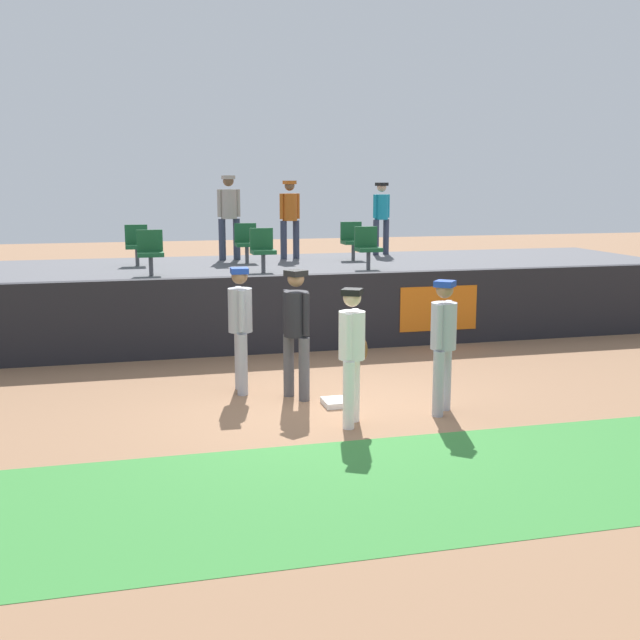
# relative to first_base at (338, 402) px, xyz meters

# --- Properties ---
(ground_plane) EXTENTS (60.00, 60.00, 0.00)m
(ground_plane) POSITION_rel_first_base_xyz_m (-0.17, -0.05, -0.04)
(ground_plane) COLOR #936B4C
(grass_foreground_strip) EXTENTS (18.00, 2.80, 0.01)m
(grass_foreground_strip) POSITION_rel_first_base_xyz_m (-0.17, -2.85, -0.04)
(grass_foreground_strip) COLOR #388438
(grass_foreground_strip) RESTS_ON ground_plane
(first_base) EXTENTS (0.40, 0.40, 0.08)m
(first_base) POSITION_rel_first_base_xyz_m (0.00, 0.00, 0.00)
(first_base) COLOR white
(first_base) RESTS_ON ground_plane
(player_fielder_home) EXTENTS (0.50, 0.46, 1.71)m
(player_fielder_home) POSITION_rel_first_base_xyz_m (-0.06, -0.85, 0.95)
(player_fielder_home) COLOR white
(player_fielder_home) RESTS_ON ground_plane
(player_runner_visitor) EXTENTS (0.35, 0.50, 1.80)m
(player_runner_visitor) POSITION_rel_first_base_xyz_m (-1.17, 0.99, 1.00)
(player_runner_visitor) COLOR #9EA3AD
(player_runner_visitor) RESTS_ON ground_plane
(player_coach_visitor) EXTENTS (0.47, 0.47, 1.75)m
(player_coach_visitor) POSITION_rel_first_base_xyz_m (1.22, -0.67, 0.97)
(player_coach_visitor) COLOR #9EA3AD
(player_coach_visitor) RESTS_ON ground_plane
(player_umpire) EXTENTS (0.47, 0.47, 1.80)m
(player_umpire) POSITION_rel_first_base_xyz_m (-0.47, 0.48, 1.00)
(player_umpire) COLOR #4C4C51
(player_umpire) RESTS_ON ground_plane
(field_wall) EXTENTS (18.00, 0.26, 1.37)m
(field_wall) POSITION_rel_first_base_xyz_m (-0.15, 3.44, 0.65)
(field_wall) COLOR black
(field_wall) RESTS_ON ground_plane
(bleacher_platform) EXTENTS (18.00, 4.80, 1.26)m
(bleacher_platform) POSITION_rel_first_base_xyz_m (-0.17, 6.01, 0.59)
(bleacher_platform) COLOR #59595E
(bleacher_platform) RESTS_ON ground_plane
(seat_front_right) EXTENTS (0.46, 0.44, 0.84)m
(seat_front_right) POSITION_rel_first_base_xyz_m (1.95, 4.88, 1.70)
(seat_front_right) COLOR #4C4C51
(seat_front_right) RESTS_ON bleacher_platform
(seat_back_center) EXTENTS (0.47, 0.44, 0.84)m
(seat_back_center) POSITION_rel_first_base_xyz_m (-0.19, 6.68, 1.70)
(seat_back_center) COLOR #4C4C51
(seat_back_center) RESTS_ON bleacher_platform
(seat_back_right) EXTENTS (0.48, 0.44, 0.84)m
(seat_back_right) POSITION_rel_first_base_xyz_m (2.17, 6.68, 1.70)
(seat_back_right) COLOR #4C4C51
(seat_back_right) RESTS_ON bleacher_platform
(seat_front_center) EXTENTS (0.45, 0.44, 0.84)m
(seat_front_center) POSITION_rel_first_base_xyz_m (-0.16, 4.88, 1.70)
(seat_front_center) COLOR #4C4C51
(seat_front_center) RESTS_ON bleacher_platform
(seat_back_left) EXTENTS (0.46, 0.44, 0.84)m
(seat_back_left) POSITION_rel_first_base_xyz_m (-2.48, 6.68, 1.70)
(seat_back_left) COLOR #4C4C51
(seat_back_left) RESTS_ON bleacher_platform
(seat_front_left) EXTENTS (0.48, 0.44, 0.84)m
(seat_front_left) POSITION_rel_first_base_xyz_m (-2.26, 4.88, 1.70)
(seat_front_left) COLOR #4C4C51
(seat_front_left) RESTS_ON bleacher_platform
(spectator_hooded) EXTENTS (0.45, 0.41, 1.69)m
(spectator_hooded) POSITION_rel_first_base_xyz_m (3.20, 7.76, 2.21)
(spectator_hooded) COLOR #33384C
(spectator_hooded) RESTS_ON bleacher_platform
(spectator_capped) EXTENTS (0.52, 0.39, 1.85)m
(spectator_capped) POSITION_rel_first_base_xyz_m (-0.46, 7.40, 2.30)
(spectator_capped) COLOR #33384C
(spectator_capped) RESTS_ON bleacher_platform
(spectator_casual) EXTENTS (0.48, 0.40, 1.74)m
(spectator_casual) POSITION_rel_first_base_xyz_m (0.89, 7.31, 2.23)
(spectator_casual) COLOR #33384C
(spectator_casual) RESTS_ON bleacher_platform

